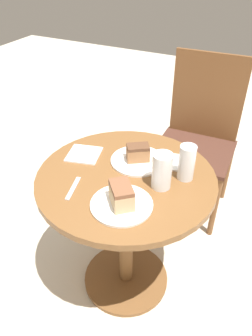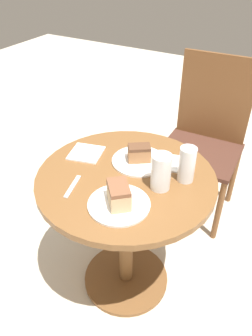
{
  "view_description": "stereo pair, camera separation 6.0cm",
  "coord_description": "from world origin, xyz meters",
  "px_view_note": "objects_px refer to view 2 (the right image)",
  "views": [
    {
      "loc": [
        0.5,
        -1.01,
        1.58
      ],
      "look_at": [
        0.0,
        0.0,
        0.77
      ],
      "focal_mm": 35.0,
      "sensor_mm": 36.0,
      "label": 1
    },
    {
      "loc": [
        0.56,
        -0.98,
        1.58
      ],
      "look_at": [
        0.0,
        0.0,
        0.77
      ],
      "focal_mm": 35.0,
      "sensor_mm": 36.0,
      "label": 2
    }
  ],
  "objects_px": {
    "plate_near": "(119,204)",
    "glass_lemonade": "(161,174)",
    "cake_slice_far": "(139,153)",
    "chair": "(204,137)",
    "glass_water": "(187,166)",
    "plate_far": "(139,161)",
    "cake_slice_near": "(119,195)"
  },
  "relations": [
    {
      "from": "chair",
      "to": "plate_far",
      "type": "relative_size",
      "value": 4.11
    },
    {
      "from": "plate_near",
      "to": "cake_slice_near",
      "type": "distance_m",
      "value": 0.05
    },
    {
      "from": "glass_water",
      "to": "glass_lemonade",
      "type": "bearing_deg",
      "value": -124.62
    },
    {
      "from": "plate_near",
      "to": "glass_water",
      "type": "distance_m",
      "value": 0.33
    },
    {
      "from": "glass_lemonade",
      "to": "cake_slice_far",
      "type": "bearing_deg",
      "value": 142.37
    },
    {
      "from": "plate_far",
      "to": "plate_near",
      "type": "bearing_deg",
      "value": -76.88
    },
    {
      "from": "plate_near",
      "to": "glass_lemonade",
      "type": "relative_size",
      "value": 1.55
    },
    {
      "from": "plate_near",
      "to": "cake_slice_far",
      "type": "height_order",
      "value": "cake_slice_far"
    },
    {
      "from": "plate_far",
      "to": "glass_lemonade",
      "type": "distance_m",
      "value": 0.21
    },
    {
      "from": "chair",
      "to": "plate_near",
      "type": "relative_size",
      "value": 4.2
    },
    {
      "from": "chair",
      "to": "cake_slice_near",
      "type": "xyz_separation_m",
      "value": [
        -0.03,
        -1.0,
        0.25
      ]
    },
    {
      "from": "chair",
      "to": "plate_far",
      "type": "height_order",
      "value": "chair"
    },
    {
      "from": "chair",
      "to": "glass_water",
      "type": "distance_m",
      "value": 0.78
    },
    {
      "from": "glass_water",
      "to": "plate_near",
      "type": "bearing_deg",
      "value": -120.11
    },
    {
      "from": "plate_far",
      "to": "chair",
      "type": "bearing_deg",
      "value": 81.76
    },
    {
      "from": "plate_far",
      "to": "glass_water",
      "type": "xyz_separation_m",
      "value": [
        0.23,
        -0.02,
        0.07
      ]
    },
    {
      "from": "chair",
      "to": "plate_far",
      "type": "xyz_separation_m",
      "value": [
        -0.1,
        -0.7,
        0.21
      ]
    },
    {
      "from": "plate_near",
      "to": "cake_slice_near",
      "type": "xyz_separation_m",
      "value": [
        0.0,
        0.0,
        0.05
      ]
    },
    {
      "from": "plate_near",
      "to": "glass_lemonade",
      "type": "xyz_separation_m",
      "value": [
        0.09,
        0.18,
        0.07
      ]
    },
    {
      "from": "glass_lemonade",
      "to": "glass_water",
      "type": "relative_size",
      "value": 1.0
    },
    {
      "from": "cake_slice_near",
      "to": "cake_slice_far",
      "type": "bearing_deg",
      "value": 103.12
    },
    {
      "from": "plate_near",
      "to": "cake_slice_far",
      "type": "xyz_separation_m",
      "value": [
        -0.07,
        0.3,
        0.04
      ]
    },
    {
      "from": "chair",
      "to": "glass_lemonade",
      "type": "xyz_separation_m",
      "value": [
        0.06,
        -0.83,
        0.27
      ]
    },
    {
      "from": "plate_near",
      "to": "glass_water",
      "type": "relative_size",
      "value": 1.55
    },
    {
      "from": "plate_far",
      "to": "cake_slice_near",
      "type": "bearing_deg",
      "value": -76.88
    },
    {
      "from": "cake_slice_near",
      "to": "glass_water",
      "type": "height_order",
      "value": "glass_water"
    },
    {
      "from": "plate_far",
      "to": "glass_lemonade",
      "type": "xyz_separation_m",
      "value": [
        0.16,
        -0.12,
        0.07
      ]
    },
    {
      "from": "plate_near",
      "to": "glass_lemonade",
      "type": "height_order",
      "value": "glass_lemonade"
    },
    {
      "from": "plate_far",
      "to": "cake_slice_near",
      "type": "distance_m",
      "value": 0.31
    },
    {
      "from": "glass_lemonade",
      "to": "glass_water",
      "type": "xyz_separation_m",
      "value": [
        0.07,
        0.1,
        0.0
      ]
    },
    {
      "from": "chair",
      "to": "glass_water",
      "type": "height_order",
      "value": "chair"
    },
    {
      "from": "chair",
      "to": "plate_near",
      "type": "height_order",
      "value": "chair"
    }
  ]
}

